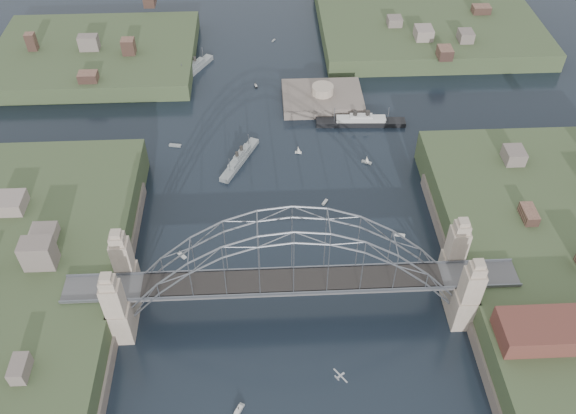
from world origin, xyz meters
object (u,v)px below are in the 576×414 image
at_px(naval_cruiser_near, 240,159).
at_px(bridge, 293,267).
at_px(naval_cruiser_far, 193,70).
at_px(fort_island, 322,104).
at_px(wharf_shed, 558,330).
at_px(ocean_liner, 361,122).

bearing_deg(naval_cruiser_near, bridge, -76.67).
bearing_deg(naval_cruiser_far, naval_cruiser_near, -71.48).
bearing_deg(fort_island, naval_cruiser_near, -132.47).
xyz_separation_m(naval_cruiser_near, naval_cruiser_far, (-14.27, 42.58, 0.14)).
height_order(wharf_shed, naval_cruiser_near, wharf_shed).
bearing_deg(wharf_shed, naval_cruiser_far, 124.13).
distance_m(bridge, naval_cruiser_far, 91.97).
bearing_deg(wharf_shed, ocean_liner, 107.19).
bearing_deg(bridge, fort_island, 80.27).
height_order(naval_cruiser_near, ocean_liner, ocean_liner).
relative_size(bridge, wharf_shed, 4.20).
xyz_separation_m(wharf_shed, naval_cruiser_far, (-68.98, 101.77, -9.05)).
relative_size(bridge, fort_island, 3.82).
relative_size(fort_island, wharf_shed, 1.10).
xyz_separation_m(wharf_shed, ocean_liner, (-22.65, 73.23, -9.10)).
bearing_deg(bridge, wharf_shed, -17.65).
xyz_separation_m(wharf_shed, naval_cruiser_near, (-54.71, 59.19, -9.19)).
height_order(wharf_shed, naval_cruiser_far, wharf_shed).
height_order(wharf_shed, ocean_liner, wharf_shed).
distance_m(bridge, wharf_shed, 46.23).
distance_m(bridge, ocean_liner, 63.99).
distance_m(naval_cruiser_near, naval_cruiser_far, 44.91).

